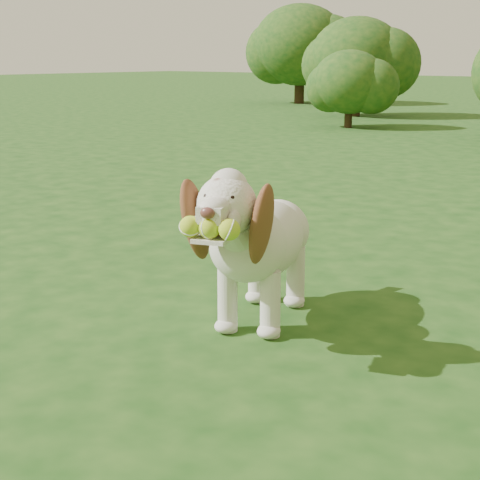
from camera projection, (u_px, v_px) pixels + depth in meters
The scene contains 5 objects.
ground at pixel (216, 323), 3.32m from camera, with size 80.00×80.00×0.00m, color #153E11.
dog at pixel (257, 237), 3.21m from camera, with size 0.67×1.13×0.76m.
shrub_a at pixel (349, 82), 12.12m from camera, with size 1.23×1.23×1.27m.
shrub_e at pixel (357, 58), 14.35m from camera, with size 1.86×1.86×1.92m.
shrub_g at pixel (300, 45), 18.19m from camera, with size 2.34×2.34×2.43m.
Camera 1 is at (2.08, -2.35, 1.17)m, focal length 55.00 mm.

